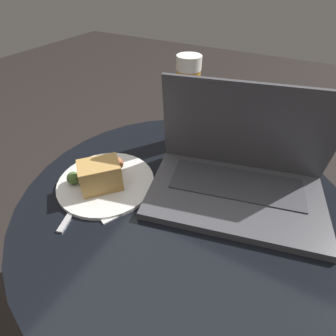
# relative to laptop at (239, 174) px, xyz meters

# --- Properties ---
(ground_plane) EXTENTS (6.00, 6.00, 0.00)m
(ground_plane) POSITION_rel_laptop_xyz_m (-0.09, -0.08, -0.53)
(ground_plane) COLOR black
(table) EXTENTS (0.73, 0.73, 0.48)m
(table) POSITION_rel_laptop_xyz_m (-0.09, -0.08, -0.18)
(table) COLOR #515156
(table) RESTS_ON ground_plane
(napkin) EXTENTS (0.21, 0.18, 0.00)m
(napkin) POSITION_rel_laptop_xyz_m (-0.25, -0.14, -0.05)
(napkin) COLOR white
(napkin) RESTS_ON table
(laptop) EXTENTS (0.42, 0.31, 0.24)m
(laptop) POSITION_rel_laptop_xyz_m (0.00, 0.00, 0.00)
(laptop) COLOR #47474C
(laptop) RESTS_ON table
(beer_glass) EXTENTS (0.06, 0.06, 0.24)m
(beer_glass) POSITION_rel_laptop_xyz_m (-0.19, 0.13, 0.07)
(beer_glass) COLOR gold
(beer_glass) RESTS_ON table
(snack_plate) EXTENTS (0.23, 0.23, 0.07)m
(snack_plate) POSITION_rel_laptop_xyz_m (-0.28, -0.14, -0.03)
(snack_plate) COLOR silver
(snack_plate) RESTS_ON table
(fork) EXTENTS (0.07, 0.18, 0.01)m
(fork) POSITION_rel_laptop_xyz_m (-0.30, -0.19, -0.05)
(fork) COLOR #B2B2B7
(fork) RESTS_ON table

